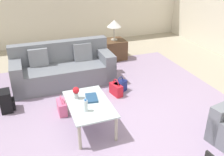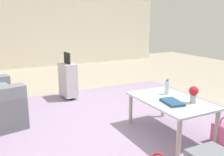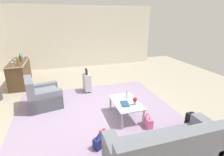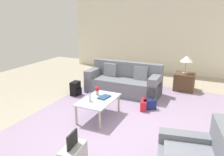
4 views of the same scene
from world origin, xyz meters
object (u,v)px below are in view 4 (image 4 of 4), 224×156
(water_bottle, at_px, (90,97))
(backpack_black, at_px, (76,89))
(table_lamp, at_px, (186,59))
(side_table, at_px, (184,82))
(handbag_navy, at_px, (149,104))
(flower_vase, at_px, (97,90))
(handbag_red, at_px, (144,105))
(coffee_table, at_px, (99,101))
(handbag_pink, at_px, (97,101))
(coffee_table_book, at_px, (104,97))
(couch, at_px, (124,82))

(water_bottle, bearing_deg, backpack_black, -135.26)
(table_lamp, bearing_deg, side_table, 0.00)
(handbag_navy, bearing_deg, side_table, 162.88)
(flower_vase, distance_m, backpack_black, 1.43)
(table_lamp, relative_size, handbag_red, 1.53)
(coffee_table, relative_size, water_bottle, 5.24)
(handbag_red, relative_size, handbag_navy, 1.00)
(water_bottle, xyz_separation_m, handbag_pink, (-0.75, -0.26, -0.42))
(coffee_table_book, xyz_separation_m, handbag_navy, (-0.80, 0.84, -0.34))
(water_bottle, relative_size, flower_vase, 1.00)
(couch, xyz_separation_m, side_table, (-1.01, 1.60, -0.05))
(couch, height_order, backpack_black, couch)
(coffee_table_book, height_order, handbag_pink, coffee_table_book)
(side_table, bearing_deg, flower_vase, -32.60)
(handbag_pink, bearing_deg, coffee_table, 33.18)
(water_bottle, height_order, side_table, water_bottle)
(coffee_table_book, xyz_separation_m, handbag_pink, (-0.43, -0.44, -0.34))
(backpack_black, bearing_deg, couch, 123.59)
(coffee_table_book, distance_m, handbag_pink, 0.71)
(water_bottle, bearing_deg, coffee_table_book, 150.64)
(coffee_table_book, height_order, table_lamp, table_lamp)
(water_bottle, relative_size, handbag_pink, 0.57)
(handbag_red, bearing_deg, side_table, 160.27)
(water_bottle, relative_size, handbag_navy, 0.57)
(flower_vase, distance_m, side_table, 3.08)
(coffee_table_book, bearing_deg, handbag_red, 144.35)
(table_lamp, relative_size, backpack_black, 1.37)
(couch, distance_m, water_bottle, 2.00)
(table_lamp, bearing_deg, coffee_table_book, -27.92)
(coffee_table_book, distance_m, side_table, 3.04)
(couch, xyz_separation_m, handbag_navy, (0.88, 1.02, -0.18))
(handbag_red, relative_size, backpack_black, 0.89)
(flower_vase, bearing_deg, couch, 178.18)
(side_table, bearing_deg, backpack_black, -57.18)
(water_bottle, distance_m, handbag_pink, 0.90)
(coffee_table, relative_size, backpack_black, 2.67)
(coffee_table_book, xyz_separation_m, flower_vase, (-0.10, -0.23, 0.11))
(couch, height_order, table_lamp, table_lamp)
(table_lamp, bearing_deg, backpack_black, -57.18)
(backpack_black, bearing_deg, coffee_table, 52.20)
(coffee_table, distance_m, handbag_navy, 1.32)
(water_bottle, bearing_deg, couch, 180.00)
(table_lamp, distance_m, handbag_navy, 2.14)
(coffee_table_book, bearing_deg, coffee_table, -24.49)
(handbag_red, distance_m, backpack_black, 2.09)
(coffee_table, xyz_separation_m, handbag_navy, (-0.92, 0.92, -0.27))
(coffee_table_book, height_order, handbag_navy, coffee_table_book)
(flower_vase, bearing_deg, coffee_table, 34.29)
(side_table, distance_m, handbag_pink, 2.92)
(table_lamp, height_order, handbag_navy, table_lamp)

